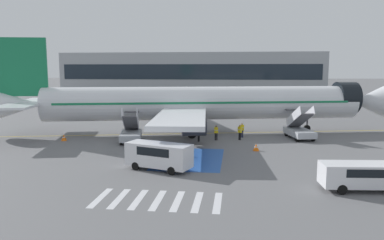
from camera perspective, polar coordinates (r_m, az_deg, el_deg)
The scene contains 23 objects.
ground_plane at distance 46.30m, azimuth 0.90°, elevation -2.03°, with size 600.00×600.00×0.00m, color slate.
apron_leadline_yellow at distance 46.26m, azimuth 1.72°, elevation -2.04°, with size 0.20×81.99×0.01m, color gold.
apron_stand_patch_blue at distance 33.20m, azimuth -0.34°, elevation -5.91°, with size 5.73×8.68×0.01m, color #2856A8.
apron_walkway_bar_0 at distance 24.11m, azimuth -13.79°, elevation -11.43°, with size 0.44×3.60×0.01m, color silver.
apron_walkway_bar_1 at distance 23.73m, azimuth -11.02°, elevation -11.66°, with size 0.44×3.60×0.01m, color silver.
apron_walkway_bar_2 at distance 23.40m, azimuth -8.16°, elevation -11.87°, with size 0.44×3.60×0.01m, color silver.
apron_walkway_bar_3 at distance 23.13m, azimuth -5.22°, elevation -12.06°, with size 0.44×3.60×0.01m, color silver.
apron_walkway_bar_4 at distance 22.92m, azimuth -2.22°, elevation -12.22°, with size 0.44×3.60×0.01m, color silver.
apron_walkway_bar_5 at distance 22.78m, azimuth 0.83°, elevation -12.35°, with size 0.44×3.60×0.01m, color silver.
apron_walkway_bar_6 at distance 22.69m, azimuth 3.92°, elevation -12.44°, with size 0.44×3.60×0.01m, color silver.
airliner at distance 45.70m, azimuth 1.00°, elevation 2.59°, with size 48.16×32.50×11.45m.
boarding_stairs_forward at distance 44.36m, azimuth 16.03°, elevation -1.47°, with size 3.19×5.52×3.95m.
boarding_stairs_aft at distance 41.28m, azimuth -9.28°, elevation -1.94°, with size 3.19×5.52×3.93m.
fuel_tanker at distance 67.75m, azimuth -2.25°, elevation 2.56°, with size 3.75×10.75×3.50m.
service_van_0 at distance 29.43m, azimuth -5.07°, elevation -5.19°, with size 5.51×3.46×2.11m.
service_van_1 at distance 26.91m, azimuth 24.77°, elevation -7.48°, with size 5.63×2.38×1.79m.
ground_crew_0 at distance 41.63m, azimuth 3.70°, elevation -1.79°, with size 0.44×0.24×1.69m.
ground_crew_1 at distance 42.05m, azimuth 7.29°, elevation -1.70°, with size 0.47×0.46×1.73m.
ground_crew_2 at distance 43.64m, azimuth 7.64°, elevation -1.38°, with size 0.45×0.27×1.71m.
ground_crew_3 at distance 40.81m, azimuth 1.03°, elevation -1.84°, with size 0.43×0.49×1.82m.
traffic_cone_0 at distance 36.86m, azimuth 9.74°, elevation -4.11°, with size 0.63×0.63×0.69m.
traffic_cone_1 at distance 43.79m, azimuth -18.93°, elevation -2.54°, with size 0.63×0.63×0.70m.
terminal_building at distance 119.15m, azimuth -0.20°, elevation 7.05°, with size 81.44×12.10×13.03m.
Camera 1 is at (4.67, -45.40, 7.80)m, focal length 35.00 mm.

